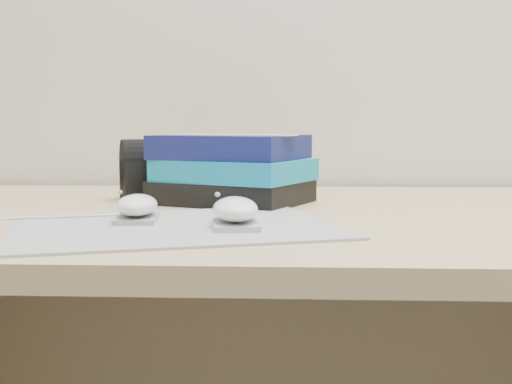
{
  "coord_description": "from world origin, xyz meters",
  "views": [
    {
      "loc": [
        -0.06,
        0.54,
        0.86
      ],
      "look_at": [
        -0.11,
        1.47,
        0.77
      ],
      "focal_mm": 50.0,
      "sensor_mm": 36.0,
      "label": 1
    }
  ],
  "objects_px": {
    "desk": "(327,353)",
    "book_stack": "(232,170)",
    "pouch": "(156,170)",
    "mouse_rear": "(137,207)",
    "mouse_front": "(235,212)"
  },
  "relations": [
    {
      "from": "desk",
      "to": "mouse_rear",
      "type": "bearing_deg",
      "value": -143.61
    },
    {
      "from": "desk",
      "to": "book_stack",
      "type": "height_order",
      "value": "book_stack"
    },
    {
      "from": "desk",
      "to": "mouse_rear",
      "type": "distance_m",
      "value": 0.41
    },
    {
      "from": "desk",
      "to": "book_stack",
      "type": "xyz_separation_m",
      "value": [
        -0.15,
        0.04,
        0.29
      ]
    },
    {
      "from": "book_stack",
      "to": "pouch",
      "type": "bearing_deg",
      "value": 160.58
    },
    {
      "from": "desk",
      "to": "mouse_front",
      "type": "relative_size",
      "value": 14.78
    },
    {
      "from": "mouse_rear",
      "to": "mouse_front",
      "type": "distance_m",
      "value": 0.14
    },
    {
      "from": "mouse_front",
      "to": "pouch",
      "type": "xyz_separation_m",
      "value": [
        -0.16,
        0.33,
        0.03
      ]
    },
    {
      "from": "mouse_rear",
      "to": "mouse_front",
      "type": "xyz_separation_m",
      "value": [
        0.13,
        -0.05,
        0.0
      ]
    },
    {
      "from": "mouse_front",
      "to": "pouch",
      "type": "relative_size",
      "value": 0.8
    },
    {
      "from": "mouse_rear",
      "to": "desk",
      "type": "bearing_deg",
      "value": 36.39
    },
    {
      "from": "mouse_rear",
      "to": "book_stack",
      "type": "xyz_separation_m",
      "value": [
        0.11,
        0.23,
        0.03
      ]
    },
    {
      "from": "book_stack",
      "to": "pouch",
      "type": "relative_size",
      "value": 2.07
    },
    {
      "from": "mouse_rear",
      "to": "pouch",
      "type": "bearing_deg",
      "value": 95.59
    },
    {
      "from": "mouse_front",
      "to": "mouse_rear",
      "type": "bearing_deg",
      "value": 160.8
    }
  ]
}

